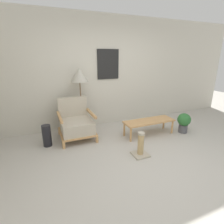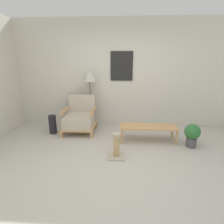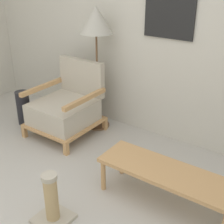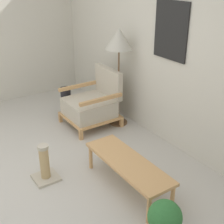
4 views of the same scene
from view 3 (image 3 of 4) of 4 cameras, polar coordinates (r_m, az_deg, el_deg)
The scene contains 6 objects.
wall_back at distance 3.49m, azimuth 10.15°, elevation 15.92°, with size 8.00×0.09×2.70m.
armchair at distance 3.81m, azimuth -8.36°, elevation 0.82°, with size 0.73×0.77×0.86m.
floor_lamp at distance 3.66m, azimuth -2.93°, elevation 15.54°, with size 0.40×0.40×1.50m.
coffee_table at distance 2.71m, azimuth 9.97°, elevation -11.19°, with size 1.18×0.39×0.35m.
vase at distance 4.20m, azimuth -15.88°, elevation 0.76°, with size 0.17×0.17×0.44m, color black.
scratching_post at distance 2.64m, azimuth -10.95°, elevation -16.10°, with size 0.28×0.28×0.46m.
Camera 3 is at (1.47, -0.93, 1.90)m, focal length 50.00 mm.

